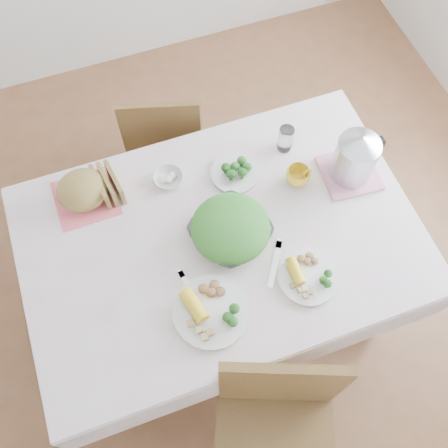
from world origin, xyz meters
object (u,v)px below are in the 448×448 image
object	(u,v)px
dinner_plate_left	(211,312)
dinner_plate_right	(308,277)
dining_table	(221,275)
chair_far	(165,126)
salad_bowl	(230,232)
yellow_mug	(298,176)
electric_kettle	(355,157)

from	to	relation	value
dinner_plate_left	dinner_plate_right	bearing A→B (deg)	0.81
dining_table	chair_far	bearing A→B (deg)	90.59
dining_table	salad_bowl	size ratio (longest dim) A/B	5.01
dinner_plate_right	yellow_mug	size ratio (longest dim) A/B	2.38
chair_far	dinner_plate_left	xyz separation A→B (m)	(-0.12, -1.07, 0.31)
dining_table	dinner_plate_left	bearing A→B (deg)	-116.15
chair_far	dining_table	bearing A→B (deg)	106.87
dining_table	salad_bowl	bearing A→B (deg)	-11.89
dining_table	chair_far	xyz separation A→B (m)	(-0.01, 0.80, 0.09)
chair_far	electric_kettle	bearing A→B (deg)	145.85
dining_table	dinner_plate_left	world-z (taller)	dinner_plate_left
yellow_mug	chair_far	bearing A→B (deg)	119.43
dining_table	yellow_mug	distance (m)	0.58
chair_far	salad_bowl	bearing A→B (deg)	109.36
salad_bowl	dinner_plate_left	bearing A→B (deg)	-122.64
chair_far	dinner_plate_right	bearing A→B (deg)	119.51
dinner_plate_left	salad_bowl	bearing A→B (deg)	57.36
salad_bowl	yellow_mug	world-z (taller)	yellow_mug
dinner_plate_left	electric_kettle	world-z (taller)	electric_kettle
salad_bowl	dinner_plate_left	size ratio (longest dim) A/B	1.01
dinner_plate_left	yellow_mug	distance (m)	0.64
salad_bowl	dinner_plate_right	xyz separation A→B (m)	(0.21, -0.26, -0.02)
dinner_plate_left	dinner_plate_right	xyz separation A→B (m)	(0.37, 0.01, 0.00)
yellow_mug	salad_bowl	bearing A→B (deg)	-157.51
electric_kettle	dinner_plate_right	bearing A→B (deg)	-138.02
dinner_plate_right	dinner_plate_left	bearing A→B (deg)	-179.19
salad_bowl	dinner_plate_right	size ratio (longest dim) A/B	1.24
dining_table	dinner_plate_right	bearing A→B (deg)	-47.38
dining_table	dinner_plate_left	xyz separation A→B (m)	(-0.13, -0.27, 0.40)
salad_bowl	dining_table	bearing A→B (deg)	168.11
electric_kettle	chair_far	bearing A→B (deg)	125.42
salad_bowl	electric_kettle	xyz separation A→B (m)	(0.55, 0.10, 0.09)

